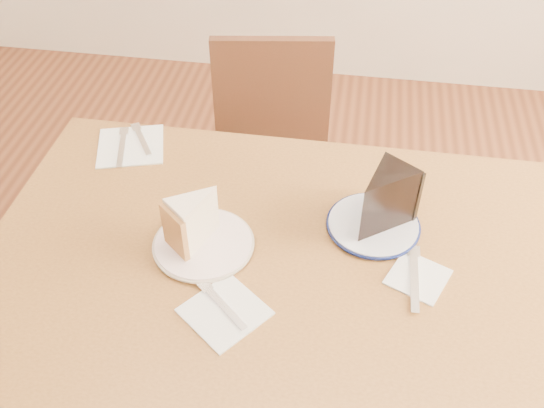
% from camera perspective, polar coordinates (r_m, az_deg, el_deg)
% --- Properties ---
extents(table, '(1.20, 0.80, 0.75)m').
position_cam_1_polar(table, '(1.31, 0.16, -7.78)').
color(table, '#563517').
rests_on(table, ground).
extents(chair_far, '(0.48, 0.48, 0.85)m').
position_cam_1_polar(chair_far, '(1.87, -0.04, 3.14)').
color(chair_far, black).
rests_on(chair_far, ground).
extents(plate_cream, '(0.20, 0.20, 0.01)m').
position_cam_1_polar(plate_cream, '(1.26, -6.46, -3.77)').
color(plate_cream, white).
rests_on(plate_cream, table).
extents(plate_navy, '(0.19, 0.19, 0.01)m').
position_cam_1_polar(plate_navy, '(1.31, 9.50, -1.96)').
color(plate_navy, white).
rests_on(plate_navy, table).
extents(carrot_cake, '(0.12, 0.13, 0.10)m').
position_cam_1_polar(carrot_cake, '(1.23, -7.00, -1.49)').
color(carrot_cake, white).
rests_on(carrot_cake, plate_cream).
extents(chocolate_cake, '(0.15, 0.16, 0.12)m').
position_cam_1_polar(chocolate_cake, '(1.26, 10.17, 0.00)').
color(chocolate_cake, black).
rests_on(chocolate_cake, plate_navy).
extents(napkin_cream, '(0.19, 0.19, 0.00)m').
position_cam_1_polar(napkin_cream, '(1.15, -4.48, -10.06)').
color(napkin_cream, white).
rests_on(napkin_cream, table).
extents(napkin_navy, '(0.14, 0.14, 0.00)m').
position_cam_1_polar(napkin_navy, '(1.23, 13.57, -6.69)').
color(napkin_navy, white).
rests_on(napkin_navy, table).
extents(napkin_spare, '(0.20, 0.20, 0.00)m').
position_cam_1_polar(napkin_spare, '(1.55, -13.16, 5.34)').
color(napkin_spare, white).
rests_on(napkin_spare, table).
extents(fork_cream, '(0.11, 0.10, 0.00)m').
position_cam_1_polar(fork_cream, '(1.15, -4.71, -9.41)').
color(fork_cream, white).
rests_on(fork_cream, napkin_cream).
extents(knife_navy, '(0.02, 0.17, 0.00)m').
position_cam_1_polar(knife_navy, '(1.22, 13.25, -6.83)').
color(knife_navy, silver).
rests_on(knife_navy, napkin_navy).
extents(fork_spare, '(0.09, 0.13, 0.00)m').
position_cam_1_polar(fork_spare, '(1.55, -12.15, 5.97)').
color(fork_spare, silver).
rests_on(fork_spare, napkin_spare).
extents(knife_spare, '(0.05, 0.16, 0.00)m').
position_cam_1_polar(knife_spare, '(1.54, -13.94, 5.20)').
color(knife_spare, silver).
rests_on(knife_spare, napkin_spare).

